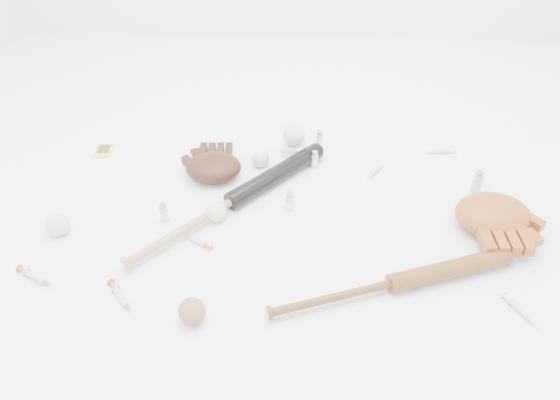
{
  "coord_description": "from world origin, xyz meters",
  "views": [
    {
      "loc": [
        0.08,
        -1.35,
        1.22
      ],
      "look_at": [
        0.01,
        0.03,
        0.06
      ],
      "focal_mm": 35.0,
      "sensor_mm": 36.0,
      "label": 1
    }
  ],
  "objects_px": {
    "bat_wood": "(392,283)",
    "glove_dark": "(214,167)",
    "pedestal": "(293,149)",
    "bat_dark": "(232,201)"
  },
  "relations": [
    {
      "from": "bat_dark",
      "to": "pedestal",
      "type": "xyz_separation_m",
      "value": [
        0.2,
        0.34,
        -0.01
      ]
    },
    {
      "from": "glove_dark",
      "to": "pedestal",
      "type": "distance_m",
      "value": 0.33
    },
    {
      "from": "bat_dark",
      "to": "glove_dark",
      "type": "relative_size",
      "value": 3.69
    },
    {
      "from": "pedestal",
      "to": "bat_wood",
      "type": "bearing_deg",
      "value": -65.65
    },
    {
      "from": "bat_dark",
      "to": "bat_wood",
      "type": "bearing_deg",
      "value": -81.3
    },
    {
      "from": "glove_dark",
      "to": "pedestal",
      "type": "bearing_deg",
      "value": 26.42
    },
    {
      "from": "bat_wood",
      "to": "glove_dark",
      "type": "relative_size",
      "value": 3.29
    },
    {
      "from": "bat_dark",
      "to": "bat_wood",
      "type": "relative_size",
      "value": 1.12
    },
    {
      "from": "bat_wood",
      "to": "pedestal",
      "type": "xyz_separation_m",
      "value": [
        -0.31,
        0.68,
        -0.01
      ]
    },
    {
      "from": "bat_dark",
      "to": "pedestal",
      "type": "height_order",
      "value": "bat_dark"
    }
  ]
}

